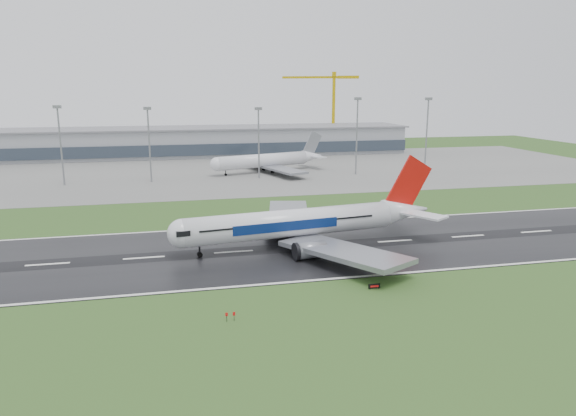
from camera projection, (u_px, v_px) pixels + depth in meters
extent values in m
plane|color=#294B1B|center=(234.00, 252.00, 120.26)|extent=(520.00, 520.00, 0.00)
cube|color=black|center=(234.00, 252.00, 120.25)|extent=(400.00, 45.00, 0.10)
cube|color=slate|center=(201.00, 171.00, 239.15)|extent=(400.00, 130.00, 0.08)
cube|color=gray|center=(194.00, 142.00, 294.55)|extent=(240.00, 36.00, 15.00)
cylinder|color=gray|center=(61.00, 147.00, 200.49)|extent=(0.64, 0.64, 29.56)
cylinder|color=gray|center=(150.00, 147.00, 207.63)|extent=(0.64, 0.64, 28.74)
cylinder|color=gray|center=(259.00, 145.00, 217.10)|extent=(0.64, 0.64, 28.28)
cylinder|color=gray|center=(357.00, 138.00, 225.87)|extent=(0.64, 0.64, 32.12)
cylinder|color=gray|center=(426.00, 137.00, 232.92)|extent=(0.64, 0.64, 31.94)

